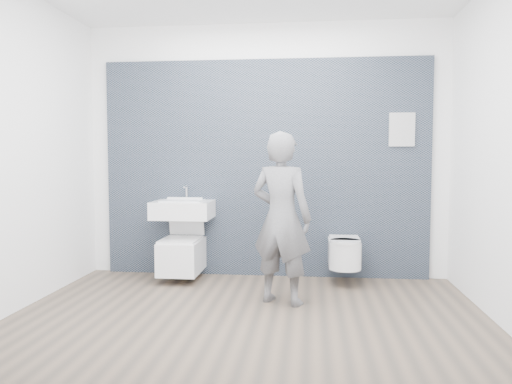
# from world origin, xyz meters

# --- Properties ---
(ground) EXTENTS (4.00, 4.00, 0.00)m
(ground) POSITION_xyz_m (0.00, 0.00, 0.00)
(ground) COLOR brown
(ground) RESTS_ON ground
(room_shell) EXTENTS (4.00, 4.00, 4.00)m
(room_shell) POSITION_xyz_m (0.00, 0.00, 1.74)
(room_shell) COLOR white
(room_shell) RESTS_ON ground
(tile_wall) EXTENTS (3.60, 0.06, 2.40)m
(tile_wall) POSITION_xyz_m (0.00, 1.47, 0.00)
(tile_wall) COLOR black
(tile_wall) RESTS_ON ground
(washbasin) EXTENTS (0.63, 0.47, 0.47)m
(washbasin) POSITION_xyz_m (-0.87, 1.20, 0.76)
(washbasin) COLOR white
(washbasin) RESTS_ON ground
(toilet_square) EXTENTS (0.41, 0.60, 0.80)m
(toilet_square) POSITION_xyz_m (-0.87, 1.15, 0.29)
(toilet_square) COLOR white
(toilet_square) RESTS_ON ground
(toilet_rounded) EXTENTS (0.33, 0.56, 0.30)m
(toilet_rounded) POSITION_xyz_m (0.87, 1.16, 0.33)
(toilet_rounded) COLOR white
(toilet_rounded) RESTS_ON ground
(info_placard) EXTENTS (0.27, 0.03, 0.36)m
(info_placard) POSITION_xyz_m (1.48, 1.43, 0.00)
(info_placard) COLOR white
(info_placard) RESTS_ON ground
(visitor) EXTENTS (0.66, 0.55, 1.56)m
(visitor) POSITION_xyz_m (0.25, 0.41, 0.78)
(visitor) COLOR slate
(visitor) RESTS_ON ground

